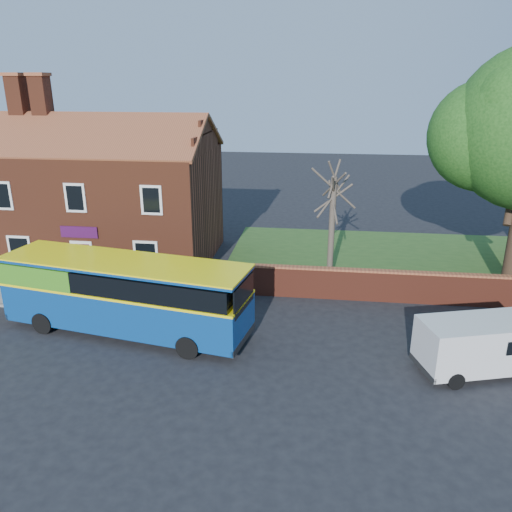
# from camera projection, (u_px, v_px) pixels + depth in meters

# --- Properties ---
(ground) EXTENTS (120.00, 120.00, 0.00)m
(ground) POSITION_uv_depth(u_px,v_px,m) (172.00, 365.00, 18.95)
(ground) COLOR black
(ground) RESTS_ON ground
(pavement) EXTENTS (18.00, 3.50, 0.12)m
(pavement) POSITION_uv_depth(u_px,v_px,m) (70.00, 294.00, 25.16)
(pavement) COLOR gray
(pavement) RESTS_ON ground
(kerb) EXTENTS (18.00, 0.15, 0.14)m
(kerb) POSITION_uv_depth(u_px,v_px,m) (52.00, 308.00, 23.52)
(kerb) COLOR slate
(kerb) RESTS_ON ground
(grass_strip) EXTENTS (26.00, 12.00, 0.04)m
(grass_strip) POSITION_uv_depth(u_px,v_px,m) (448.00, 263.00, 29.54)
(grass_strip) COLOR #426B28
(grass_strip) RESTS_ON ground
(shop_building) EXTENTS (12.30, 8.13, 10.50)m
(shop_building) POSITION_uv_depth(u_px,v_px,m) (109.00, 203.00, 29.43)
(shop_building) COLOR brown
(shop_building) RESTS_ON ground
(boundary_wall) EXTENTS (22.00, 0.38, 1.60)m
(boundary_wall) POSITION_uv_depth(u_px,v_px,m) (479.00, 290.00, 23.66)
(boundary_wall) COLOR maroon
(boundary_wall) RESTS_ON ground
(bus) EXTENTS (10.90, 4.53, 3.22)m
(bus) POSITION_uv_depth(u_px,v_px,m) (118.00, 291.00, 21.00)
(bus) COLOR navy
(bus) RESTS_ON ground
(van_near) EXTENTS (5.05, 3.14, 2.07)m
(van_near) POSITION_uv_depth(u_px,v_px,m) (484.00, 344.00, 18.16)
(van_near) COLOR silver
(van_near) RESTS_ON ground
(bare_tree) EXTENTS (2.29, 2.73, 6.10)m
(bare_tree) POSITION_uv_depth(u_px,v_px,m) (332.00, 223.00, 26.17)
(bare_tree) COLOR #4C4238
(bare_tree) RESTS_ON ground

